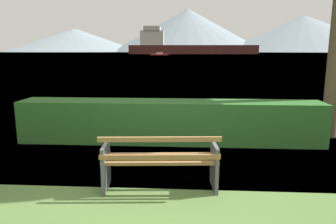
# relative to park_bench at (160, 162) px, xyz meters

# --- Properties ---
(ground_plane) EXTENTS (1400.00, 1400.00, 0.00)m
(ground_plane) POSITION_rel_park_bench_xyz_m (-0.00, 0.06, -0.42)
(ground_plane) COLOR #4C6B33
(water_surface) EXTENTS (620.00, 620.00, 0.00)m
(water_surface) POSITION_rel_park_bench_xyz_m (-0.00, 310.01, -0.42)
(water_surface) COLOR slate
(water_surface) RESTS_ON ground_plane
(park_bench) EXTENTS (1.71, 0.69, 0.87)m
(park_bench) POSITION_rel_park_bench_xyz_m (0.00, 0.00, 0.00)
(park_bench) COLOR olive
(park_bench) RESTS_ON ground_plane
(hedge_row) EXTENTS (6.62, 0.80, 0.92)m
(hedge_row) POSITION_rel_park_bench_xyz_m (-0.00, 2.49, 0.04)
(hedge_row) COLOR #285B23
(hedge_row) RESTS_ON ground_plane
(cargo_ship_large) EXTENTS (80.92, 12.51, 17.14)m
(cargo_ship_large) POSITION_rel_park_bench_xyz_m (-2.76, 200.15, 4.37)
(cargo_ship_large) COLOR #471E19
(cargo_ship_large) RESTS_ON water_surface
(fishing_boat_near) EXTENTS (8.79, 3.91, 1.28)m
(fishing_boat_near) POSITION_rel_park_bench_xyz_m (-13.03, 146.22, 0.03)
(fishing_boat_near) COLOR #B2332D
(fishing_boat_near) RESTS_ON water_surface
(distant_hills) EXTENTS (668.14, 316.76, 76.10)m
(distant_hills) POSITION_rel_park_bench_xyz_m (22.76, 573.40, 31.30)
(distant_hills) COLOR gray
(distant_hills) RESTS_ON ground_plane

